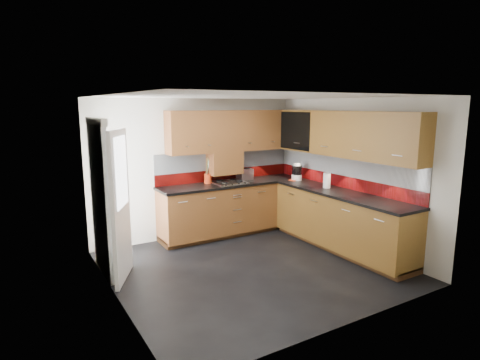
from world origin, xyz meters
TOP-DOWN VIEW (x-y plane):
  - room at (0.00, 0.00)m, footprint 4.00×3.80m
  - base_cabinets at (1.07, 0.72)m, footprint 2.70×3.20m
  - countertop at (1.05, 0.70)m, footprint 2.72×3.22m
  - backsplash at (1.28, 0.93)m, footprint 2.70×3.20m
  - upper_cabinets at (1.23, 0.78)m, footprint 2.50×3.20m
  - extractor_hood at (0.45, 1.64)m, footprint 0.60×0.33m
  - glass_cabinet at (1.71, 1.07)m, footprint 0.32×0.80m
  - back_door at (-1.78, 0.75)m, footprint 0.42×1.19m
  - gas_hob at (0.45, 1.47)m, footprint 0.55×0.49m
  - utensil_pot at (0.12, 1.66)m, footprint 0.13×0.13m
  - toaster at (0.86, 1.61)m, footprint 0.30×0.21m
  - food_processor at (1.64, 1.08)m, footprint 0.19×0.19m
  - paper_towel at (1.63, 0.28)m, footprint 0.13×0.13m
  - orange_cloth at (1.57, 1.08)m, footprint 0.17×0.16m

SIDE VIEW (x-z plane):
  - base_cabinets at x=1.07m, z-range -0.04..0.91m
  - countertop at x=1.05m, z-range 0.90..0.94m
  - orange_cloth at x=1.57m, z-range 0.94..0.96m
  - gas_hob at x=0.45m, z-range 0.93..0.98m
  - back_door at x=-1.78m, z-range 0.01..2.05m
  - toaster at x=0.86m, z-range 0.94..1.14m
  - utensil_pot at x=0.12m, z-range 0.81..1.27m
  - paper_towel at x=1.63m, z-range 0.94..1.19m
  - food_processor at x=1.64m, z-range 0.93..1.24m
  - backsplash at x=1.28m, z-range 0.94..1.48m
  - extractor_hood at x=0.45m, z-range 1.08..1.48m
  - room at x=0.00m, z-range 0.18..2.82m
  - upper_cabinets at x=1.23m, z-range 1.48..2.20m
  - glass_cabinet at x=1.71m, z-range 1.54..2.20m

